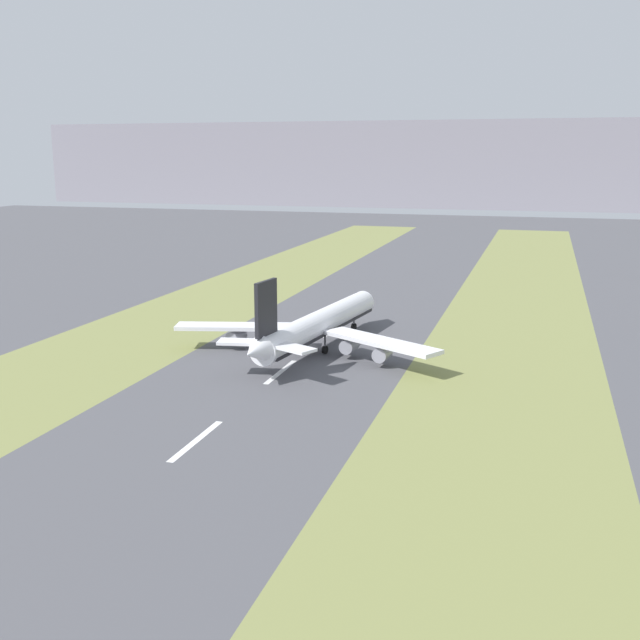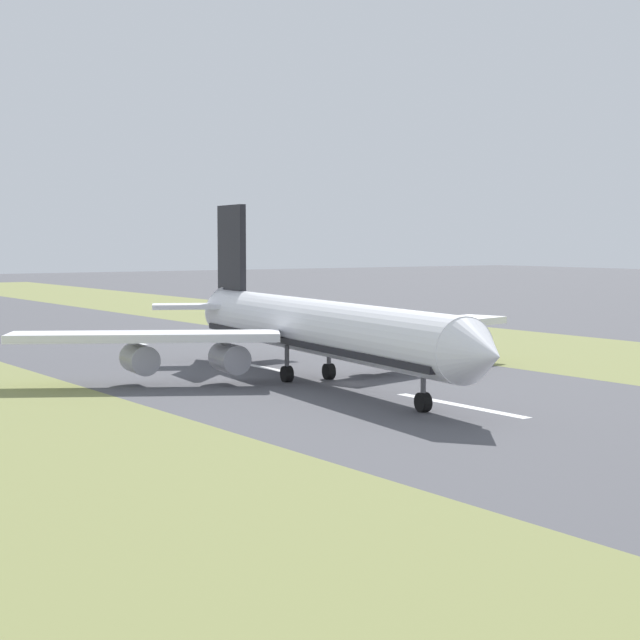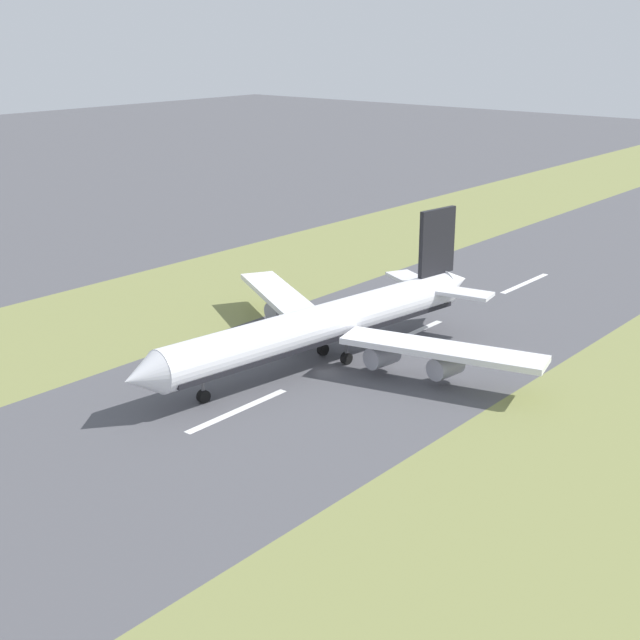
{
  "view_description": "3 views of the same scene",
  "coord_description": "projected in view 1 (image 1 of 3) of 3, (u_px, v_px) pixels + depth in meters",
  "views": [
    {
      "loc": [
        50.79,
        -163.12,
        44.45
      ],
      "look_at": [
        2.6,
        -1.73,
        7.0
      ],
      "focal_mm": 42.0,
      "sensor_mm": 36.0,
      "label": 1
    },
    {
      "loc": [
        67.12,
        94.34,
        15.67
      ],
      "look_at": [
        2.6,
        -1.73,
        7.0
      ],
      "focal_mm": 60.0,
      "sensor_mm": 36.0,
      "label": 2
    },
    {
      "loc": [
        -77.67,
        93.97,
        48.26
      ],
      "look_at": [
        2.6,
        -1.73,
        7.0
      ],
      "focal_mm": 50.0,
      "sensor_mm": 36.0,
      "label": 3
    }
  ],
  "objects": [
    {
      "name": "ground_plane",
      "position": [
        312.0,
        347.0,
        176.4
      ],
      "size": [
        800.0,
        800.0,
        0.0
      ],
      "primitive_type": "plane",
      "color": "#4C4C51"
    },
    {
      "name": "grass_median_west",
      "position": [
        142.0,
        334.0,
        188.97
      ],
      "size": [
        40.0,
        600.0,
        0.01
      ],
      "primitive_type": "cube",
      "color": "olive",
      "rests_on": "ground"
    },
    {
      "name": "grass_median_east",
      "position": [
        507.0,
        361.0,
        163.84
      ],
      "size": [
        40.0,
        600.0,
        0.01
      ],
      "primitive_type": "cube",
      "color": "olive",
      "rests_on": "ground"
    },
    {
      "name": "centreline_dash_near",
      "position": [
        196.0,
        440.0,
        118.66
      ],
      "size": [
        1.2,
        18.0,
        0.01
      ],
      "primitive_type": "cube",
      "color": "silver",
      "rests_on": "ground"
    },
    {
      "name": "centreline_dash_mid",
      "position": [
        281.0,
        372.0,
        156.08
      ],
      "size": [
        1.2,
        18.0,
        0.01
      ],
      "primitive_type": "cube",
      "color": "silver",
      "rests_on": "ground"
    },
    {
      "name": "centreline_dash_far",
      "position": [
        332.0,
        330.0,
        193.49
      ],
      "size": [
        1.2,
        18.0,
        0.01
      ],
      "primitive_type": "cube",
      "color": "silver",
      "rests_on": "ground"
    },
    {
      "name": "airplane_main_jet",
      "position": [
        317.0,
        326.0,
        171.05
      ],
      "size": [
        63.57,
        67.14,
        20.2
      ],
      "color": "white",
      "rests_on": "ground"
    },
    {
      "name": "mountain_ridge",
      "position": [
        487.0,
        164.0,
        655.03
      ],
      "size": [
        800.0,
        120.0,
        71.45
      ],
      "primitive_type": "cube",
      "color": "gray",
      "rests_on": "ground"
    }
  ]
}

